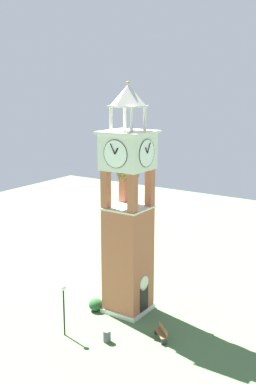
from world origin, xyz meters
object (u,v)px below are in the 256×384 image
at_px(clock_tower, 128,221).
at_px(park_bench, 162,333).
at_px(trash_bin, 107,336).
at_px(lamp_post, 64,301).

xyz_separation_m(clock_tower, park_bench, (-2.30, -4.29, -6.67)).
bearing_deg(park_bench, trash_bin, 128.95).
height_order(clock_tower, lamp_post, clock_tower).
relative_size(clock_tower, park_bench, 11.55).
bearing_deg(clock_tower, park_bench, -118.17).
height_order(clock_tower, trash_bin, clock_tower).
relative_size(lamp_post, trash_bin, 4.61).
height_order(park_bench, lamp_post, lamp_post).
bearing_deg(trash_bin, park_bench, -51.05).
distance_m(clock_tower, trash_bin, 8.31).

